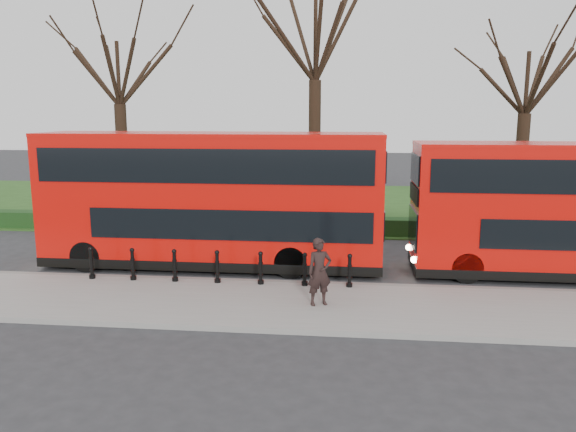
# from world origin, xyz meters

# --- Properties ---
(ground) EXTENTS (120.00, 120.00, 0.00)m
(ground) POSITION_xyz_m (0.00, 0.00, 0.00)
(ground) COLOR #28282B
(ground) RESTS_ON ground
(pavement) EXTENTS (60.00, 4.00, 0.15)m
(pavement) POSITION_xyz_m (0.00, -3.00, 0.07)
(pavement) COLOR gray
(pavement) RESTS_ON ground
(kerb) EXTENTS (60.00, 0.25, 0.16)m
(kerb) POSITION_xyz_m (0.00, -1.00, 0.07)
(kerb) COLOR slate
(kerb) RESTS_ON ground
(grass_verge) EXTENTS (60.00, 18.00, 0.06)m
(grass_verge) POSITION_xyz_m (0.00, 15.00, 0.03)
(grass_verge) COLOR #244617
(grass_verge) RESTS_ON ground
(hedge) EXTENTS (60.00, 0.90, 0.80)m
(hedge) POSITION_xyz_m (0.00, 6.80, 0.40)
(hedge) COLOR black
(hedge) RESTS_ON ground
(yellow_line_outer) EXTENTS (60.00, 0.10, 0.01)m
(yellow_line_outer) POSITION_xyz_m (0.00, -0.70, 0.01)
(yellow_line_outer) COLOR yellow
(yellow_line_outer) RESTS_ON ground
(yellow_line_inner) EXTENTS (60.00, 0.10, 0.01)m
(yellow_line_inner) POSITION_xyz_m (0.00, -0.50, 0.01)
(yellow_line_inner) COLOR yellow
(yellow_line_inner) RESTS_ON ground
(tree_left) EXTENTS (6.85, 6.85, 10.70)m
(tree_left) POSITION_xyz_m (-8.00, 10.00, 7.77)
(tree_left) COLOR black
(tree_left) RESTS_ON ground
(tree_mid) EXTENTS (8.18, 8.18, 12.78)m
(tree_mid) POSITION_xyz_m (2.00, 10.00, 9.30)
(tree_mid) COLOR black
(tree_mid) RESTS_ON ground
(tree_right) EXTENTS (6.31, 6.31, 9.86)m
(tree_right) POSITION_xyz_m (12.00, 10.00, 7.16)
(tree_right) COLOR black
(tree_right) RESTS_ON ground
(bollard_row) EXTENTS (8.49, 0.15, 1.00)m
(bollard_row) POSITION_xyz_m (-0.36, -1.35, 0.65)
(bollard_row) COLOR black
(bollard_row) RESTS_ON pavement
(bus_lead) EXTENTS (11.99, 2.75, 4.77)m
(bus_lead) POSITION_xyz_m (-1.09, 1.09, 2.40)
(bus_lead) COLOR red
(bus_lead) RESTS_ON ground
(pedestrian) EXTENTS (0.82, 0.69, 1.91)m
(pedestrian) POSITION_xyz_m (2.97, -3.08, 1.10)
(pedestrian) COLOR black
(pedestrian) RESTS_ON pavement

